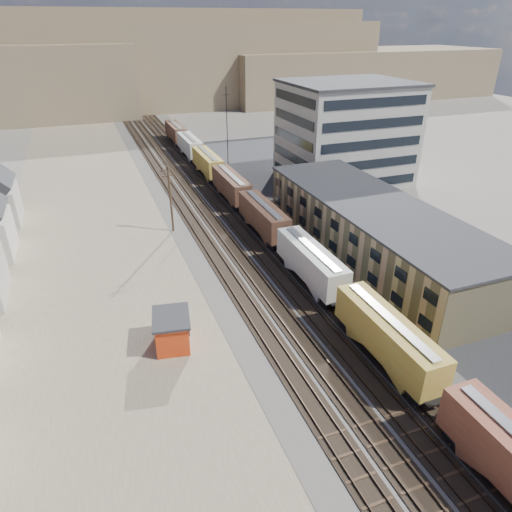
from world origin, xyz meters
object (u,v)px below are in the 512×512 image
object	(u,v)px
maintenance_shed	(172,330)
parked_car_blue	(379,201)
utility_pole_north	(171,198)
freight_train	(246,199)

from	to	relation	value
maintenance_shed	parked_car_blue	xyz separation A→B (m)	(40.48, 24.70, -0.90)
utility_pole_north	parked_car_blue	bearing A→B (deg)	-3.39
freight_train	utility_pole_north	distance (m)	12.70
maintenance_shed	parked_car_blue	distance (m)	47.42
freight_train	maintenance_shed	distance (m)	33.83
utility_pole_north	freight_train	bearing A→B (deg)	9.00
freight_train	maintenance_shed	world-z (taller)	freight_train
utility_pole_north	parked_car_blue	world-z (taller)	utility_pole_north
utility_pole_north	maintenance_shed	size ratio (longest dim) A/B	1.98
freight_train	utility_pole_north	size ratio (longest dim) A/B	11.97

